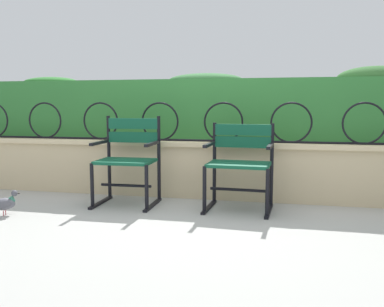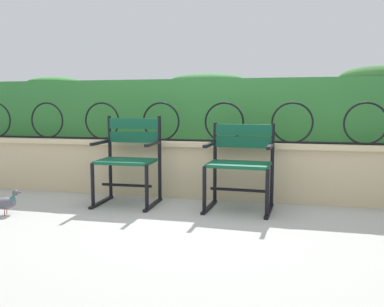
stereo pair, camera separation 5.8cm
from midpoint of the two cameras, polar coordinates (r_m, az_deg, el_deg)
name	(u,v)px [view 2 (the right image)]	position (r m, az deg, el deg)	size (l,w,h in m)	color
ground_plane	(190,214)	(3.85, 0.14, -8.29)	(60.00, 60.00, 0.00)	#9E9E99
stone_wall	(207,168)	(4.53, 2.39, -2.05)	(6.57, 0.41, 0.61)	#C6B289
iron_arch_fence	(193,124)	(4.44, 0.57, 4.10)	(6.04, 0.02, 0.42)	black
hedge_row	(217,107)	(4.91, 3.85, 6.43)	(6.44, 0.55, 0.81)	#2D7033
park_chair_left	(129,158)	(4.23, -8.27, -0.55)	(0.60, 0.53, 0.88)	#0F4C33
park_chair_right	(240,162)	(3.99, 7.07, -1.15)	(0.64, 0.55, 0.82)	#0F4C33
pigeon_near_chairs	(5,203)	(4.16, -23.96, -6.19)	(0.25, 0.22, 0.22)	#5B5B66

